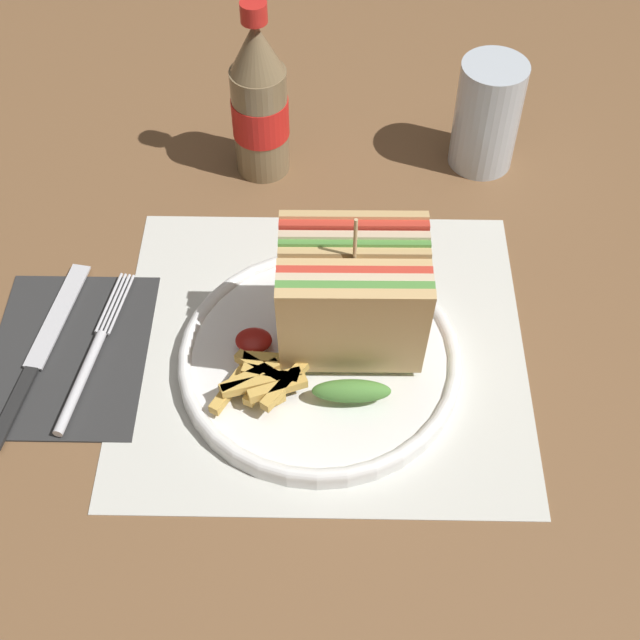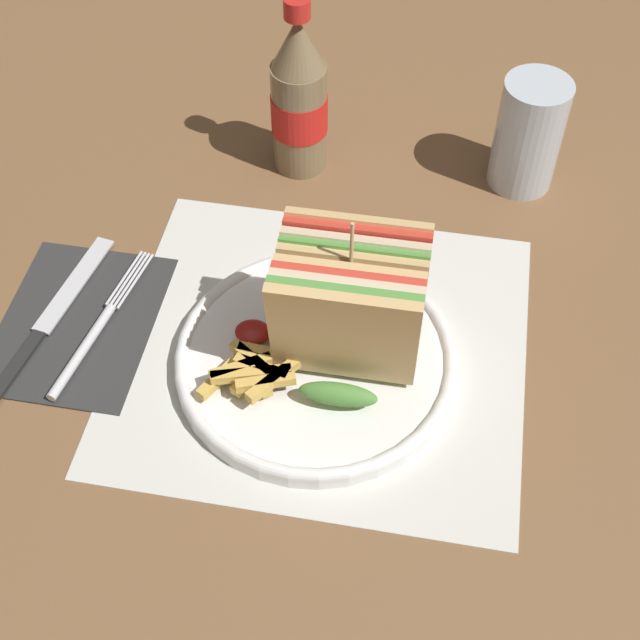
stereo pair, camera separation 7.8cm
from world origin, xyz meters
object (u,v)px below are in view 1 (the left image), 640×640
Objects in this scene: club_sandwich at (352,306)px; fork at (88,364)px; knife at (40,352)px; coke_bottle_near at (260,103)px; glass_near at (487,115)px; plate_main at (320,359)px.

fork is (-0.23, -0.01, -0.07)m from club_sandwich.
club_sandwich is 0.29m from knife.
club_sandwich is 0.24m from fork.
club_sandwich reaches higher than knife.
glass_near is (0.23, 0.01, -0.02)m from coke_bottle_near.
knife is at bearing 178.55° from plate_main.
coke_bottle_near is at bearing 64.30° from knife.
fork is at bearing -176.85° from club_sandwich.
club_sandwich is at bearing 9.45° from knife.
plate_main is 1.38× the size of fork.
coke_bottle_near is (-0.07, 0.27, 0.07)m from plate_main.
plate_main reaches higher than fork.
plate_main is 0.25m from knife.
glass_near is at bearing 42.91° from knife.
knife is 0.50m from glass_near.
club_sandwich reaches higher than glass_near.
glass_near is (0.14, 0.28, -0.02)m from club_sandwich.
fork is 0.87× the size of knife.
coke_bottle_near reaches higher than glass_near.
glass_near is (0.17, 0.28, 0.05)m from plate_main.
knife is at bearing -146.98° from glass_near.
plate_main is at bearing -121.19° from glass_near.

